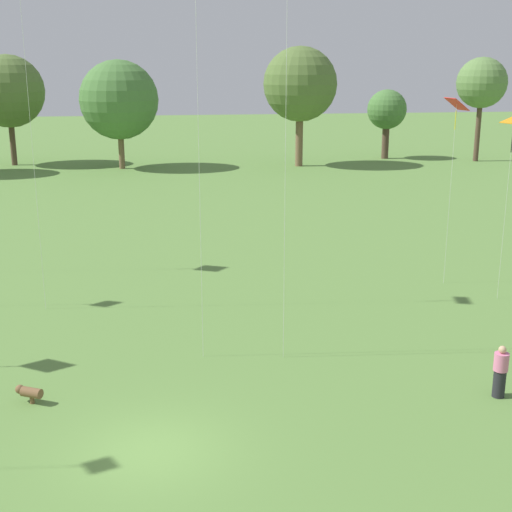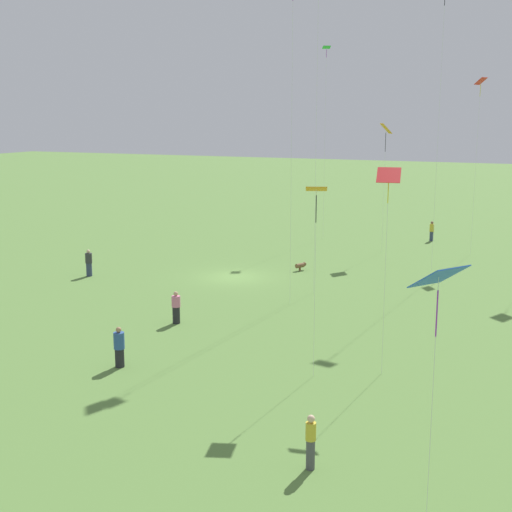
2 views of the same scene
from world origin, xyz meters
The scene contains 9 objects.
ground_plane centered at (0.00, 0.00, 0.00)m, with size 240.00×240.00×0.00m, color #5B843D.
tree_2 centered at (-13.57, 56.07, 7.15)m, with size 6.97×6.97×10.66m.
tree_3 centered at (-2.87, 52.19, 6.46)m, with size 7.39×7.39×10.17m.
tree_4 centered at (14.30, 51.54, 7.82)m, with size 7.09×7.09×11.40m.
tree_5 centered at (24.40, 55.70, 5.03)m, with size 4.08×4.08×7.16m.
tree_6 centered at (33.08, 52.48, 7.82)m, with size 5.05×5.05×10.40m.
person_3 centered at (10.71, 1.75, 0.82)m, with size 0.51×0.51×1.69m.
kite_8 centered at (13.60, 13.19, 7.99)m, with size 0.92×1.05×8.52m.
dog_0 centered at (-3.68, 3.33, 0.36)m, with size 0.87×0.61×0.54m.
Camera 1 is at (0.45, -17.22, 10.13)m, focal length 50.00 mm.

